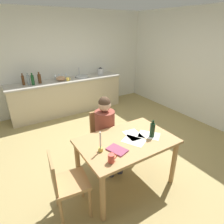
{
  "coord_description": "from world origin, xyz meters",
  "views": [
    {
      "loc": [
        -1.57,
        -2.53,
        2.17
      ],
      "look_at": [
        -0.02,
        -0.05,
        0.85
      ],
      "focal_mm": 30.44,
      "sensor_mm": 36.0,
      "label": 1
    }
  ],
  "objects_px": {
    "bottle_sauce": "(39,79)",
    "wine_glass_back_right": "(55,75)",
    "chair_side_empty": "(66,182)",
    "teacup_on_counter": "(68,79)",
    "wine_glass_back_left": "(59,75)",
    "chair_at_table": "(103,134)",
    "candlestick": "(101,146)",
    "stovetop_kettle": "(100,71)",
    "coffee_mug": "(111,158)",
    "wine_bottle_on_table": "(152,130)",
    "bottle_oil": "(23,80)",
    "wine_glass_near_sink": "(66,74)",
    "book_magazine": "(117,150)",
    "person_seated": "(107,128)",
    "dining_table": "(126,147)",
    "bottle_vinegar": "(28,80)",
    "bottle_wine_red": "(33,80)",
    "wine_glass_by_kettle": "(62,75)",
    "mixing_bowl": "(61,78)",
    "sink_unit": "(82,77)"
  },
  "relations": [
    {
      "from": "person_seated",
      "to": "book_magazine",
      "type": "distance_m",
      "value": 0.7
    },
    {
      "from": "wine_glass_by_kettle",
      "to": "teacup_on_counter",
      "type": "height_order",
      "value": "wine_glass_by_kettle"
    },
    {
      "from": "chair_at_table",
      "to": "wine_glass_back_right",
      "type": "relative_size",
      "value": 5.72
    },
    {
      "from": "sink_unit",
      "to": "bottle_oil",
      "type": "relative_size",
      "value": 1.3
    },
    {
      "from": "coffee_mug",
      "to": "mixing_bowl",
      "type": "height_order",
      "value": "mixing_bowl"
    },
    {
      "from": "bottle_wine_red",
      "to": "teacup_on_counter",
      "type": "height_order",
      "value": "bottle_wine_red"
    },
    {
      "from": "wine_bottle_on_table",
      "to": "bottle_vinegar",
      "type": "distance_m",
      "value": 3.28
    },
    {
      "from": "bottle_sauce",
      "to": "wine_glass_back_right",
      "type": "relative_size",
      "value": 1.78
    },
    {
      "from": "bottle_vinegar",
      "to": "bottle_wine_red",
      "type": "relative_size",
      "value": 0.99
    },
    {
      "from": "chair_at_table",
      "to": "sink_unit",
      "type": "xyz_separation_m",
      "value": [
        0.66,
        2.33,
        0.43
      ]
    },
    {
      "from": "dining_table",
      "to": "person_seated",
      "type": "xyz_separation_m",
      "value": [
        -0.01,
        0.52,
        0.04
      ]
    },
    {
      "from": "coffee_mug",
      "to": "wine_bottle_on_table",
      "type": "relative_size",
      "value": 0.47
    },
    {
      "from": "chair_side_empty",
      "to": "wine_glass_near_sink",
      "type": "distance_m",
      "value": 3.45
    },
    {
      "from": "bottle_sauce",
      "to": "wine_glass_near_sink",
      "type": "distance_m",
      "value": 0.74
    },
    {
      "from": "dining_table",
      "to": "wine_glass_back_right",
      "type": "relative_size",
      "value": 8.51
    },
    {
      "from": "bottle_oil",
      "to": "wine_glass_near_sink",
      "type": "xyz_separation_m",
      "value": [
        1.08,
        0.1,
        -0.01
      ]
    },
    {
      "from": "coffee_mug",
      "to": "teacup_on_counter",
      "type": "relative_size",
      "value": 1.03
    },
    {
      "from": "person_seated",
      "to": "wine_glass_by_kettle",
      "type": "bearing_deg",
      "value": 86.06
    },
    {
      "from": "candlestick",
      "to": "book_magazine",
      "type": "height_order",
      "value": "candlestick"
    },
    {
      "from": "coffee_mug",
      "to": "wine_bottle_on_table",
      "type": "xyz_separation_m",
      "value": [
        0.78,
        0.17,
        0.05
      ]
    },
    {
      "from": "bottle_oil",
      "to": "bottle_vinegar",
      "type": "xyz_separation_m",
      "value": [
        0.11,
        -0.05,
        0.0
      ]
    },
    {
      "from": "wine_glass_back_right",
      "to": "person_seated",
      "type": "bearing_deg",
      "value": -89.84
    },
    {
      "from": "teacup_on_counter",
      "to": "wine_glass_back_right",
      "type": "bearing_deg",
      "value": 127.91
    },
    {
      "from": "stovetop_kettle",
      "to": "wine_glass_by_kettle",
      "type": "height_order",
      "value": "stovetop_kettle"
    },
    {
      "from": "dining_table",
      "to": "coffee_mug",
      "type": "height_order",
      "value": "coffee_mug"
    },
    {
      "from": "dining_table",
      "to": "chair_side_empty",
      "type": "relative_size",
      "value": 1.48
    },
    {
      "from": "mixing_bowl",
      "to": "chair_at_table",
      "type": "bearing_deg",
      "value": -91.83
    },
    {
      "from": "bottle_wine_red",
      "to": "mixing_bowl",
      "type": "height_order",
      "value": "bottle_wine_red"
    },
    {
      "from": "wine_glass_back_left",
      "to": "chair_at_table",
      "type": "bearing_deg",
      "value": -92.03
    },
    {
      "from": "candlestick",
      "to": "bottle_wine_red",
      "type": "height_order",
      "value": "bottle_wine_red"
    },
    {
      "from": "candlestick",
      "to": "bottle_sauce",
      "type": "relative_size",
      "value": 1.01
    },
    {
      "from": "book_magazine",
      "to": "wine_bottle_on_table",
      "type": "height_order",
      "value": "wine_bottle_on_table"
    },
    {
      "from": "coffee_mug",
      "to": "candlestick",
      "type": "height_order",
      "value": "candlestick"
    },
    {
      "from": "wine_glass_by_kettle",
      "to": "mixing_bowl",
      "type": "bearing_deg",
      "value": -118.98
    },
    {
      "from": "stovetop_kettle",
      "to": "wine_glass_back_left",
      "type": "xyz_separation_m",
      "value": [
        -1.16,
        0.15,
        0.01
      ]
    },
    {
      "from": "wine_glass_by_kettle",
      "to": "bottle_wine_red",
      "type": "bearing_deg",
      "value": -164.67
    },
    {
      "from": "stovetop_kettle",
      "to": "chair_at_table",
      "type": "bearing_deg",
      "value": -118.17
    },
    {
      "from": "chair_at_table",
      "to": "mixing_bowl",
      "type": "bearing_deg",
      "value": 88.17
    },
    {
      "from": "wine_bottle_on_table",
      "to": "wine_glass_back_right",
      "type": "bearing_deg",
      "value": 96.64
    },
    {
      "from": "bottle_oil",
      "to": "bottle_sauce",
      "type": "distance_m",
      "value": 0.37
    },
    {
      "from": "bottle_oil",
      "to": "chair_at_table",
      "type": "bearing_deg",
      "value": -71.23
    },
    {
      "from": "wine_bottle_on_table",
      "to": "sink_unit",
      "type": "bearing_deg",
      "value": 84.51
    },
    {
      "from": "bottle_sauce",
      "to": "stovetop_kettle",
      "type": "height_order",
      "value": "bottle_sauce"
    },
    {
      "from": "bottle_vinegar",
      "to": "wine_glass_back_right",
      "type": "xyz_separation_m",
      "value": [
        0.68,
        0.16,
        -0.01
      ]
    },
    {
      "from": "bottle_oil",
      "to": "bottle_vinegar",
      "type": "bearing_deg",
      "value": -26.47
    },
    {
      "from": "bottle_vinegar",
      "to": "coffee_mug",
      "type": "bearing_deg",
      "value": -85.13
    },
    {
      "from": "dining_table",
      "to": "coffee_mug",
      "type": "bearing_deg",
      "value": -146.29
    },
    {
      "from": "candlestick",
      "to": "wine_glass_back_left",
      "type": "distance_m",
      "value": 3.23
    },
    {
      "from": "chair_side_empty",
      "to": "teacup_on_counter",
      "type": "height_order",
      "value": "teacup_on_counter"
    },
    {
      "from": "chair_side_empty",
      "to": "stovetop_kettle",
      "type": "height_order",
      "value": "stovetop_kettle"
    }
  ]
}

